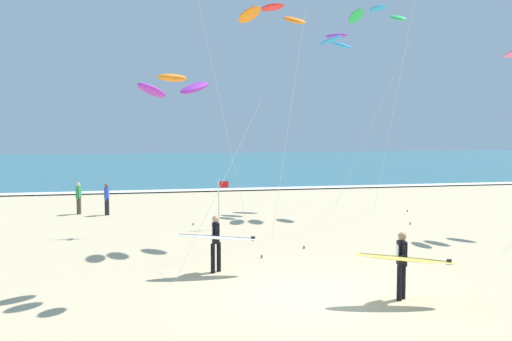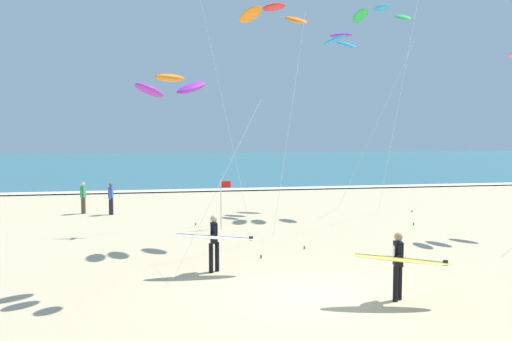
# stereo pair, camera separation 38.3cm
# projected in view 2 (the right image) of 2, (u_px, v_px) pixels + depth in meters

# --- Properties ---
(ground_plane) EXTENTS (160.00, 160.00, 0.00)m
(ground_plane) POSITION_uv_depth(u_px,v_px,m) (312.00, 294.00, 14.53)
(ground_plane) COLOR #D1BA8E
(ocean_water) EXTENTS (160.00, 60.00, 0.08)m
(ocean_water) POSITION_uv_depth(u_px,v_px,m) (183.00, 164.00, 67.82)
(ocean_water) COLOR #336B7A
(ocean_water) RESTS_ON ground
(shoreline_foam) EXTENTS (160.00, 1.40, 0.01)m
(shoreline_foam) POSITION_uv_depth(u_px,v_px,m) (209.00, 190.00, 38.73)
(shoreline_foam) COLOR white
(shoreline_foam) RESTS_ON ocean_water
(surfer_lead) EXTENTS (2.56, 1.17, 1.71)m
(surfer_lead) POSITION_uv_depth(u_px,v_px,m) (399.00, 261.00, 13.75)
(surfer_lead) COLOR black
(surfer_lead) RESTS_ON ground
(surfer_trailing) EXTENTS (2.54, 0.94, 1.71)m
(surfer_trailing) POSITION_uv_depth(u_px,v_px,m) (214.00, 238.00, 16.54)
(surfer_trailing) COLOR black
(surfer_trailing) RESTS_ON ground
(kite_arc_violet_near) EXTENTS (4.37, 3.76, 9.31)m
(kite_arc_violet_near) POSITION_uv_depth(u_px,v_px,m) (341.00, 40.00, 29.89)
(kite_arc_violet_near) COLOR #2D99DB
(kite_arc_violet_near) RESTS_ON ground
(kite_arc_cobalt_mid) EXTENTS (2.98, 4.96, 10.43)m
(kite_arc_cobalt_mid) POSITION_uv_depth(u_px,v_px,m) (382.00, 14.00, 28.35)
(kite_arc_cobalt_mid) COLOR green
(kite_arc_cobalt_mid) RESTS_ON ground
(kite_arc_scarlet_low) EXTENTS (2.94, 3.05, 8.92)m
(kite_arc_scarlet_low) POSITION_uv_depth(u_px,v_px,m) (274.00, 14.00, 21.19)
(kite_arc_scarlet_low) COLOR orange
(kite_arc_scarlet_low) RESTS_ON ground
(kite_arc_amber_distant) EXTENTS (4.13, 3.88, 5.71)m
(kite_arc_amber_distant) POSITION_uv_depth(u_px,v_px,m) (170.00, 86.00, 14.96)
(kite_arc_amber_distant) COLOR purple
(kite_arc_amber_distant) RESTS_ON ground
(bystander_blue_top) EXTENTS (0.24, 0.49, 1.59)m
(bystander_blue_top) POSITION_uv_depth(u_px,v_px,m) (111.00, 198.00, 27.96)
(bystander_blue_top) COLOR black
(bystander_blue_top) RESTS_ON ground
(bystander_green_top) EXTENTS (0.27, 0.48, 1.59)m
(bystander_green_top) POSITION_uv_depth(u_px,v_px,m) (83.00, 198.00, 28.29)
(bystander_green_top) COLOR #4C3D2D
(bystander_green_top) RESTS_ON ground
(lifeguard_flag) EXTENTS (0.44, 0.05, 2.10)m
(lifeguard_flag) POSITION_uv_depth(u_px,v_px,m) (222.00, 199.00, 23.99)
(lifeguard_flag) COLOR silver
(lifeguard_flag) RESTS_ON ground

